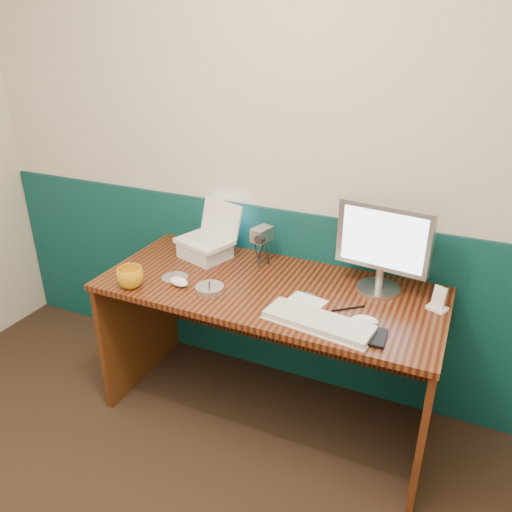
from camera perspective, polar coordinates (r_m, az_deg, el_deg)
The scene contains 19 objects.
back_wall at distance 2.54m, azimuth 1.34°, elevation 10.95°, with size 3.50×0.04×2.50m, color beige.
wainscot at distance 2.81m, azimuth 1.09°, elevation -4.13°, with size 3.48×0.02×1.00m, color #072E2F.
desk at distance 2.54m, azimuth 1.43°, elevation -10.95°, with size 1.60×0.70×0.75m, color #330D09.
laptop_riser at distance 2.62m, azimuth -5.87°, elevation 0.65°, with size 0.23×0.20×0.08m, color silver.
laptop at distance 2.57m, azimuth -6.01°, elevation 3.73°, with size 0.27×0.20×0.22m, color white, non-canonical shape.
monitor at distance 2.29m, azimuth 14.31°, elevation 0.82°, with size 0.42×0.12×0.42m, color #B5B5BA, non-canonical shape.
keyboard at distance 2.06m, azimuth 7.13°, elevation -7.56°, with size 0.45×0.15×0.03m, color silver.
mouse_right at distance 2.09m, azimuth 12.29°, elevation -7.23°, with size 0.11×0.07×0.04m, color white.
mouse_left at distance 2.37m, azimuth -8.80°, elevation -2.91°, with size 0.11×0.06×0.04m, color white.
mug at distance 2.39m, azimuth -14.18°, elevation -2.38°, with size 0.12×0.12×0.10m, color orange.
camcorder at distance 2.50m, azimuth 0.68°, elevation 1.31°, with size 0.10×0.14×0.22m, color #A7A8AC, non-canonical shape.
cd_spindle at distance 2.30m, azimuth -5.33°, elevation -3.75°, with size 0.13×0.13×0.03m, color silver.
cd_loose_a at distance 2.45m, azimuth -9.24°, elevation -2.39°, with size 0.13×0.13×0.00m, color #ACB5BC.
cd_loose_b at distance 2.25m, azimuth 5.62°, elevation -4.76°, with size 0.11×0.11×0.00m, color silver.
pen at distance 2.19m, azimuth 10.50°, elevation -5.90°, with size 0.01×0.01×0.15m, color black.
papers at distance 2.23m, azimuth 5.82°, elevation -5.14°, with size 0.16×0.11×0.00m, color white.
dock at distance 2.29m, azimuth 20.00°, elevation -5.61°, with size 0.08×0.06×0.01m, color white.
music_player at distance 2.26m, azimuth 20.20°, elevation -4.41°, with size 0.05×0.01×0.09m, color white.
pda at distance 2.02m, azimuth 13.54°, elevation -9.03°, with size 0.08×0.13×0.02m, color black.
Camera 1 is at (0.97, -0.52, 1.86)m, focal length 35.00 mm.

